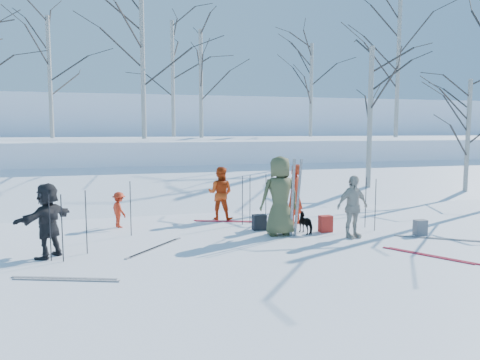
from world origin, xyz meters
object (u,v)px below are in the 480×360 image
object	(u,v)px
skier_redor_behind	(220,193)
backpack_grey	(420,227)
skier_grey_west	(48,220)
skier_red_seated	(119,210)
skier_cream_east	(353,207)
backpack_red	(326,224)
skier_olive_center	(280,196)
dog	(307,223)
skier_red_north	(295,195)
backpack_dark	(259,222)

from	to	relation	value
skier_redor_behind	backpack_grey	xyz separation A→B (m)	(4.26, -3.31, -0.57)
skier_redor_behind	skier_grey_west	size ratio (longest dim) A/B	1.00
skier_red_seated	skier_cream_east	bearing A→B (deg)	-140.68
skier_red_seated	backpack_red	bearing A→B (deg)	-135.25
skier_olive_center	skier_redor_behind	size ratio (longest dim) A/B	1.28
skier_olive_center	dog	xyz separation A→B (m)	(0.74, 0.03, -0.71)
skier_olive_center	skier_red_north	bearing A→B (deg)	-126.65
skier_grey_west	skier_red_seated	bearing A→B (deg)	-170.05
skier_redor_behind	skier_red_seated	size ratio (longest dim) A/B	1.61
backpack_red	backpack_dark	distance (m)	1.69
skier_olive_center	skier_red_seated	distance (m)	4.31
skier_redor_behind	skier_cream_east	size ratio (longest dim) A/B	1.01
skier_redor_behind	backpack_dark	world-z (taller)	skier_redor_behind
skier_olive_center	skier_red_seated	bearing A→B (deg)	-27.53
skier_red_north	backpack_red	xyz separation A→B (m)	(0.41, -1.08, -0.62)
backpack_red	backpack_grey	size ratio (longest dim) A/B	1.11
backpack_dark	skier_olive_center	bearing A→B (deg)	-68.01
backpack_grey	skier_cream_east	bearing A→B (deg)	172.73
skier_redor_behind	backpack_dark	xyz separation A→B (m)	(0.63, -1.66, -0.56)
backpack_red	skier_red_north	bearing A→B (deg)	110.70
dog	backpack_red	xyz separation A→B (m)	(0.52, -0.00, -0.05)
dog	backpack_grey	distance (m)	2.78
skier_red_seated	skier_grey_west	xyz separation A→B (m)	(-1.46, -2.62, 0.29)
dog	backpack_dark	size ratio (longest dim) A/B	1.57
skier_red_north	dog	bearing A→B (deg)	43.41
dog	backpack_red	world-z (taller)	dog
skier_red_north	backpack_red	distance (m)	1.31
skier_redor_behind	dog	world-z (taller)	skier_redor_behind
skier_olive_center	skier_red_seated	xyz separation A→B (m)	(-3.76, 2.04, -0.50)
skier_red_seated	backpack_grey	world-z (taller)	skier_red_seated
dog	skier_redor_behind	bearing A→B (deg)	-66.89
skier_red_seated	skier_grey_west	distance (m)	3.01
skier_red_north	backpack_dark	distance (m)	1.36
skier_redor_behind	dog	bearing A→B (deg)	154.00
skier_red_seated	skier_cream_east	distance (m)	6.02
skier_red_seated	skier_grey_west	size ratio (longest dim) A/B	0.62
skier_redor_behind	skier_red_seated	xyz separation A→B (m)	(-2.84, -0.34, -0.29)
skier_grey_west	skier_red_north	bearing A→B (deg)	144.58
backpack_dark	dog	bearing A→B (deg)	-33.71
backpack_dark	backpack_red	bearing A→B (deg)	-23.94
backpack_red	skier_cream_east	bearing A→B (deg)	-66.13
skier_olive_center	skier_redor_behind	world-z (taller)	skier_olive_center
skier_red_north	skier_red_seated	xyz separation A→B (m)	(-4.61, 0.93, -0.35)
skier_olive_center	skier_cream_east	world-z (taller)	skier_olive_center
skier_grey_west	dog	world-z (taller)	skier_grey_west
skier_grey_west	backpack_grey	bearing A→B (deg)	126.64
skier_red_north	skier_grey_west	bearing A→B (deg)	-25.08
skier_cream_east	skier_grey_west	bearing A→B (deg)	167.96
skier_redor_behind	skier_red_seated	world-z (taller)	skier_redor_behind
skier_cream_east	backpack_grey	bearing A→B (deg)	-18.19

